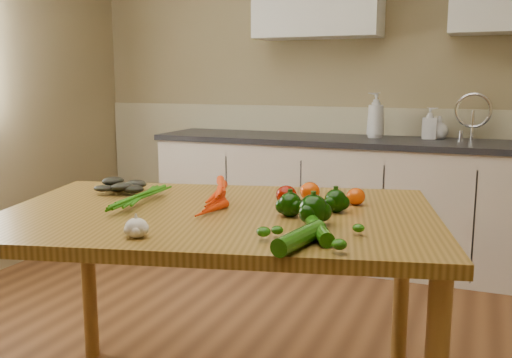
{
  "coord_description": "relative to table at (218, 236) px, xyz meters",
  "views": [
    {
      "loc": [
        1.06,
        -1.77,
        1.32
      ],
      "look_at": [
        0.23,
        0.3,
        0.92
      ],
      "focal_mm": 40.0,
      "sensor_mm": 36.0,
      "label": 1
    }
  ],
  "objects": [
    {
      "name": "garlic_bulb",
      "position": [
        -0.08,
        -0.41,
        0.12
      ],
      "size": [
        0.07,
        0.07,
        0.06
      ],
      "primitive_type": "ellipsoid",
      "color": "silver",
      "rests_on": "table"
    },
    {
      "name": "room",
      "position": [
        -0.18,
        0.12,
        0.5
      ],
      "size": [
        4.04,
        5.04,
        2.64
      ],
      "color": "brown",
      "rests_on": "ground"
    },
    {
      "name": "pepper_b",
      "position": [
        0.4,
        0.14,
        0.13
      ],
      "size": [
        0.08,
        0.08,
        0.08
      ],
      "primitive_type": "sphere",
      "color": "black",
      "rests_on": "table"
    },
    {
      "name": "soap_bottle_c",
      "position": [
        0.59,
        2.3,
        0.23
      ],
      "size": [
        0.13,
        0.13,
        0.16
      ],
      "primitive_type": "imported",
      "rotation": [
        0.0,
        0.0,
        4.65
      ],
      "color": "silver",
      "rests_on": "counter_run"
    },
    {
      "name": "leafy_greens",
      "position": [
        -0.54,
        0.15,
        0.15
      ],
      "size": [
        0.22,
        0.2,
        0.11
      ],
      "primitive_type": null,
      "color": "black",
      "rests_on": "table"
    },
    {
      "name": "pepper_a",
      "position": [
        0.27,
        0.02,
        0.14
      ],
      "size": [
        0.08,
        0.08,
        0.08
      ],
      "primitive_type": "sphere",
      "color": "black",
      "rests_on": "table"
    },
    {
      "name": "carrot_bunch",
      "position": [
        -0.13,
        0.04,
        0.13
      ],
      "size": [
        0.34,
        0.29,
        0.08
      ],
      "primitive_type": null,
      "rotation": [
        0.0,
        0.0,
        0.24
      ],
      "color": "#EB3605",
      "rests_on": "table"
    },
    {
      "name": "zucchini_a",
      "position": [
        0.43,
        -0.19,
        0.12
      ],
      "size": [
        0.16,
        0.25,
        0.05
      ],
      "primitive_type": "cylinder",
      "rotation": [
        1.57,
        0.0,
        0.48
      ],
      "color": "#164A07",
      "rests_on": "table"
    },
    {
      "name": "table",
      "position": [
        0.0,
        0.0,
        0.0
      ],
      "size": [
        1.76,
        1.35,
        0.84
      ],
      "rotation": [
        0.0,
        0.0,
        0.24
      ],
      "color": "olive",
      "rests_on": "ground"
    },
    {
      "name": "soap_bottle_a",
      "position": [
        0.17,
        2.21,
        0.31
      ],
      "size": [
        0.17,
        0.17,
        0.32
      ],
      "primitive_type": "imported",
      "rotation": [
        0.0,
        0.0,
        5.33
      ],
      "color": "silver",
      "rests_on": "counter_run"
    },
    {
      "name": "pepper_c",
      "position": [
        0.38,
        -0.06,
        0.14
      ],
      "size": [
        0.1,
        0.1,
        0.1
      ],
      "primitive_type": "sphere",
      "color": "black",
      "rests_on": "table"
    },
    {
      "name": "tomato_b",
      "position": [
        0.26,
        0.3,
        0.13
      ],
      "size": [
        0.08,
        0.08,
        0.07
      ],
      "primitive_type": "ellipsoid",
      "color": "#DA4505",
      "rests_on": "table"
    },
    {
      "name": "zucchini_b",
      "position": [
        0.41,
        -0.32,
        0.12
      ],
      "size": [
        0.1,
        0.25,
        0.05
      ],
      "primitive_type": "cylinder",
      "rotation": [
        1.57,
        0.0,
        -0.18
      ],
      "color": "#164A07",
      "rests_on": "table"
    },
    {
      "name": "tomato_c",
      "position": [
        0.44,
        0.29,
        0.13
      ],
      "size": [
        0.07,
        0.07,
        0.07
      ],
      "primitive_type": "ellipsoid",
      "color": "#DA4505",
      "rests_on": "table"
    },
    {
      "name": "tomato_a",
      "position": [
        0.2,
        0.19,
        0.13
      ],
      "size": [
        0.08,
        0.08,
        0.07
      ],
      "primitive_type": "ellipsoid",
      "color": "#7F0D02",
      "rests_on": "table"
    },
    {
      "name": "counter_run",
      "position": [
        0.03,
        2.14,
        -0.29
      ],
      "size": [
        2.84,
        0.64,
        1.14
      ],
      "color": "beige",
      "rests_on": "ground"
    },
    {
      "name": "soap_bottle_b",
      "position": [
        0.53,
        2.27,
        0.26
      ],
      "size": [
        0.11,
        0.1,
        0.22
      ],
      "primitive_type": "imported",
      "rotation": [
        0.0,
        0.0,
        1.63
      ],
      "color": "silver",
      "rests_on": "counter_run"
    }
  ]
}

